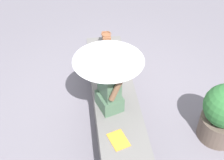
{
  "coord_description": "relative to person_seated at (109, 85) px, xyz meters",
  "views": [
    {
      "loc": [
        3.06,
        -0.44,
        3.38
      ],
      "look_at": [
        0.14,
        -0.05,
        0.84
      ],
      "focal_mm": 47.4,
      "sensor_mm": 36.0,
      "label": 1
    }
  ],
  "objects": [
    {
      "name": "ground_plane",
      "position": [
        -0.28,
        0.11,
        -0.87
      ],
      "size": [
        14.0,
        14.0,
        0.0
      ],
      "primitive_type": "plane",
      "color": "slate"
    },
    {
      "name": "magazine",
      "position": [
        0.58,
        0.04,
        -0.38
      ],
      "size": [
        0.33,
        0.28,
        0.01
      ],
      "primitive_type": "cube",
      "rotation": [
        0.0,
        0.0,
        0.31
      ],
      "color": "gold",
      "rests_on": "stone_bench"
    },
    {
      "name": "person_seated",
      "position": [
        0.0,
        0.0,
        0.0
      ],
      "size": [
        0.51,
        0.37,
        0.9
      ],
      "color": "#47664C",
      "rests_on": "stone_bench"
    },
    {
      "name": "stone_bench",
      "position": [
        -0.28,
        0.11,
        -0.63
      ],
      "size": [
        2.92,
        0.61,
        0.49
      ],
      "primitive_type": "cube",
      "color": "slate",
      "rests_on": "ground"
    },
    {
      "name": "handbag_black",
      "position": [
        -0.85,
        0.19,
        -0.21
      ],
      "size": [
        0.31,
        0.23,
        0.37
      ],
      "color": "#B2333D",
      "rests_on": "stone_bench"
    },
    {
      "name": "tote_bag_canvas",
      "position": [
        -1.42,
        0.13,
        -0.26
      ],
      "size": [
        0.22,
        0.17,
        0.27
      ],
      "color": "brown",
      "rests_on": "stone_bench"
    },
    {
      "name": "parasol",
      "position": [
        -0.03,
        -0.0,
        0.47
      ],
      "size": [
        0.87,
        0.87,
        0.99
      ],
      "color": "#B7B7BC",
      "rests_on": "stone_bench"
    },
    {
      "name": "planter_near",
      "position": [
        0.3,
        1.51,
        -0.42
      ],
      "size": [
        0.6,
        0.6,
        0.89
      ],
      "color": "brown",
      "rests_on": "ground"
    }
  ]
}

